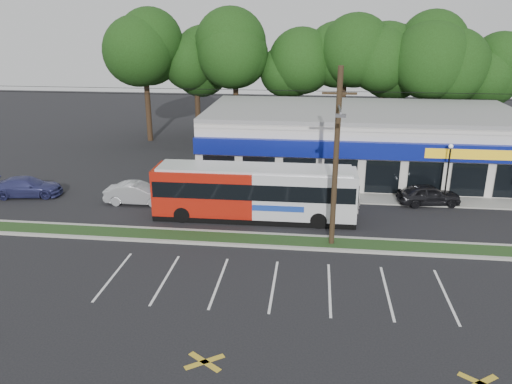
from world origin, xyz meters
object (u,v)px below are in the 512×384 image
at_px(utility_pole, 333,153).
at_px(metrobus, 255,191).
at_px(car_blue, 27,187).
at_px(lamp_post, 448,167).
at_px(car_silver, 138,193).
at_px(car_dark, 429,195).
at_px(pedestrian_a, 356,200).
at_px(pedestrian_b, 340,202).

height_order(utility_pole, metrobus, utility_pole).
relative_size(utility_pole, car_blue, 10.23).
height_order(lamp_post, car_silver, lamp_post).
distance_m(car_dark, pedestrian_a, 5.65).
bearing_deg(car_silver, utility_pole, -112.93).
bearing_deg(car_silver, pedestrian_b, -91.84).
bearing_deg(lamp_post, pedestrian_a, -156.93).
height_order(lamp_post, car_dark, lamp_post).
relative_size(lamp_post, car_silver, 0.94).
bearing_deg(pedestrian_a, lamp_post, -156.92).
xyz_separation_m(metrobus, car_silver, (-8.41, 1.73, -1.09)).
xyz_separation_m(lamp_post, pedestrian_a, (-6.33, -2.70, -1.73)).
height_order(metrobus, pedestrian_a, metrobus).
distance_m(car_silver, pedestrian_a, 14.94).
bearing_deg(pedestrian_a, car_silver, -0.48).
xyz_separation_m(utility_pole, lamp_post, (8.17, 7.87, -2.74)).
distance_m(utility_pole, lamp_post, 11.67).
relative_size(car_dark, car_blue, 0.87).
distance_m(car_silver, pedestrian_b, 13.92).
distance_m(utility_pole, car_silver, 14.88).
distance_m(car_blue, pedestrian_b, 22.44).
height_order(utility_pole, car_blue, utility_pole).
distance_m(metrobus, car_dark, 12.37).
height_order(metrobus, pedestrian_b, metrobus).
bearing_deg(pedestrian_b, lamp_post, -166.25).
bearing_deg(lamp_post, car_dark, -160.67).
bearing_deg(metrobus, car_silver, 167.83).
xyz_separation_m(utility_pole, car_silver, (-13.10, 5.31, -4.67)).
relative_size(car_silver, pedestrian_a, 2.39).
xyz_separation_m(car_silver, pedestrian_a, (14.94, -0.13, 0.20)).
relative_size(metrobus, pedestrian_b, 8.33).
height_order(car_silver, pedestrian_b, pedestrian_b).
height_order(car_blue, pedestrian_b, pedestrian_b).
xyz_separation_m(metrobus, pedestrian_b, (5.50, 1.50, -1.06)).
bearing_deg(lamp_post, metrobus, -161.50).
bearing_deg(car_silver, car_blue, 85.48).
xyz_separation_m(lamp_post, car_blue, (-29.78, -2.02, -1.96)).
bearing_deg(metrobus, lamp_post, 17.98).
relative_size(utility_pole, pedestrian_b, 32.30).
xyz_separation_m(utility_pole, pedestrian_b, (0.82, 5.07, -4.64)).
relative_size(lamp_post, pedestrian_a, 2.26).
bearing_deg(car_blue, utility_pole, -115.12).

